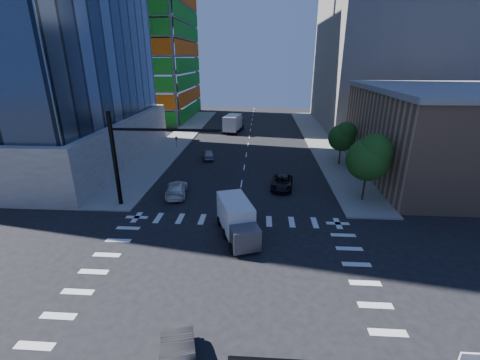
{
  "coord_description": "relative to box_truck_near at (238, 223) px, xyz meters",
  "views": [
    {
      "loc": [
        2.07,
        -16.39,
        13.48
      ],
      "look_at": [
        0.48,
        8.0,
        4.24
      ],
      "focal_mm": 24.0,
      "sensor_mm": 36.0,
      "label": 1
    }
  ],
  "objects": [
    {
      "name": "ground",
      "position": [
        -0.44,
        -6.13,
        -1.27
      ],
      "size": [
        160.0,
        160.0,
        0.0
      ],
      "primitive_type": "plane",
      "color": "black",
      "rests_on": "ground"
    },
    {
      "name": "road_markings",
      "position": [
        -0.44,
        -6.13,
        -1.27
      ],
      "size": [
        20.0,
        20.0,
        0.01
      ],
      "primitive_type": "cube",
      "color": "silver",
      "rests_on": "ground"
    },
    {
      "name": "sidewalk_ne",
      "position": [
        12.06,
        33.87,
        -1.2
      ],
      "size": [
        5.0,
        60.0,
        0.15
      ],
      "primitive_type": "cube",
      "color": "gray",
      "rests_on": "ground"
    },
    {
      "name": "sidewalk_nw",
      "position": [
        -12.94,
        33.87,
        -1.2
      ],
      "size": [
        5.0,
        60.0,
        0.15
      ],
      "primitive_type": "cube",
      "color": "gray",
      "rests_on": "ground"
    },
    {
      "name": "construction_building",
      "position": [
        -27.86,
        55.8,
        23.34
      ],
      "size": [
        25.16,
        34.5,
        70.6
      ],
      "color": "gray",
      "rests_on": "ground"
    },
    {
      "name": "commercial_building",
      "position": [
        24.56,
        15.87,
        4.04
      ],
      "size": [
        20.5,
        22.5,
        10.6
      ],
      "color": "tan",
      "rests_on": "ground"
    },
    {
      "name": "bg_building_ne",
      "position": [
        26.56,
        48.87,
        12.73
      ],
      "size": [
        24.0,
        30.0,
        28.0
      ],
      "primitive_type": "cube",
      "color": "slate",
      "rests_on": "ground"
    },
    {
      "name": "signal_mast_nw",
      "position": [
        -10.44,
        5.37,
        4.22
      ],
      "size": [
        10.2,
        0.4,
        9.0
      ],
      "color": "black",
      "rests_on": "sidewalk_nw"
    },
    {
      "name": "tree_south",
      "position": [
        12.19,
        7.77,
        3.41
      ],
      "size": [
        4.16,
        4.16,
        6.82
      ],
      "color": "#382316",
      "rests_on": "sidewalk_ne"
    },
    {
      "name": "tree_north",
      "position": [
        12.49,
        19.77,
        2.71
      ],
      "size": [
        3.54,
        3.52,
        5.78
      ],
      "color": "#382316",
      "rests_on": "sidewalk_ne"
    },
    {
      "name": "car_nb_far",
      "position": [
        4.14,
        10.85,
        -0.61
      ],
      "size": [
        2.74,
        4.99,
        1.32
      ],
      "primitive_type": "imported",
      "rotation": [
        0.0,
        0.0,
        -0.12
      ],
      "color": "black",
      "rests_on": "ground"
    },
    {
      "name": "car_sb_near",
      "position": [
        -7.06,
        8.15,
        -0.56
      ],
      "size": [
        2.73,
        5.18,
        1.43
      ],
      "primitive_type": "imported",
      "rotation": [
        0.0,
        0.0,
        3.29
      ],
      "color": "white",
      "rests_on": "ground"
    },
    {
      "name": "car_sb_mid",
      "position": [
        -5.84,
        21.46,
        -0.62
      ],
      "size": [
        2.4,
        4.09,
        1.31
      ],
      "primitive_type": "imported",
      "rotation": [
        0.0,
        0.0,
        3.38
      ],
      "color": "#96989D",
      "rests_on": "ground"
    },
    {
      "name": "box_truck_near",
      "position": [
        0.0,
        0.0,
        0.0
      ],
      "size": [
        3.98,
        5.94,
        2.88
      ],
      "rotation": [
        0.0,
        0.0,
        0.33
      ],
      "color": "black",
      "rests_on": "ground"
    },
    {
      "name": "box_truck_far",
      "position": [
        -3.66,
        40.03,
        0.23
      ],
      "size": [
        3.78,
        6.82,
        3.39
      ],
      "rotation": [
        0.0,
        0.0,
        2.98
      ],
      "color": "black",
      "rests_on": "ground"
    }
  ]
}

